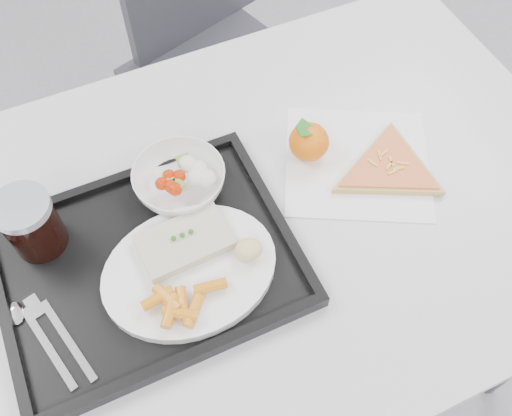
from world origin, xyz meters
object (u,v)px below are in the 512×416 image
at_px(tray, 148,264).
at_px(tangerine, 309,142).
at_px(chair, 211,35).
at_px(dinner_plate, 190,270).
at_px(pizza_slice, 389,168).
at_px(salad_bowl, 180,180).
at_px(cola_glass, 31,223).
at_px(table, 251,233).

distance_m(tray, tangerine, 0.34).
distance_m(chair, dinner_plate, 0.83).
xyz_separation_m(dinner_plate, pizza_slice, (0.38, 0.05, -0.01)).
distance_m(chair, pizza_slice, 0.73).
xyz_separation_m(tray, pizza_slice, (0.44, 0.00, 0.00)).
xyz_separation_m(salad_bowl, cola_glass, (-0.24, -0.00, 0.03)).
xyz_separation_m(chair, salad_bowl, (-0.27, -0.58, 0.25)).
xyz_separation_m(table, tray, (-0.19, -0.02, 0.08)).
height_order(table, pizza_slice, pizza_slice).
bearing_deg(table, pizza_slice, -5.08).
distance_m(table, salad_bowl, 0.16).
bearing_deg(cola_glass, dinner_plate, -37.67).
height_order(cola_glass, pizza_slice, cola_glass).
bearing_deg(cola_glass, tangerine, -1.22).
distance_m(tray, dinner_plate, 0.07).
height_order(tray, dinner_plate, dinner_plate).
relative_size(dinner_plate, salad_bowl, 1.78).
bearing_deg(table, tray, -172.61).
relative_size(tray, salad_bowl, 2.96).
height_order(dinner_plate, cola_glass, cola_glass).
height_order(cola_glass, tangerine, cola_glass).
height_order(chair, pizza_slice, chair).
xyz_separation_m(salad_bowl, pizza_slice, (0.34, -0.11, -0.03)).
distance_m(chair, tray, 0.81).
height_order(chair, tray, chair).
bearing_deg(salad_bowl, cola_glass, -179.01).
xyz_separation_m(dinner_plate, salad_bowl, (0.04, 0.15, 0.01)).
bearing_deg(cola_glass, salad_bowl, 0.99).
bearing_deg(salad_bowl, tangerine, -3.46).
distance_m(table, tray, 0.20).
distance_m(dinner_plate, pizza_slice, 0.39).
bearing_deg(table, tangerine, 26.24).
bearing_deg(pizza_slice, salad_bowl, 162.68).
distance_m(cola_glass, tangerine, 0.47).
height_order(chair, dinner_plate, chair).
xyz_separation_m(table, dinner_plate, (-0.13, -0.07, 0.09)).
height_order(table, dinner_plate, dinner_plate).
bearing_deg(dinner_plate, pizza_slice, 6.84).
bearing_deg(tray, dinner_plate, -39.37).
relative_size(chair, salad_bowl, 6.11).
relative_size(salad_bowl, cola_glass, 1.41).
bearing_deg(dinner_plate, table, 27.46).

